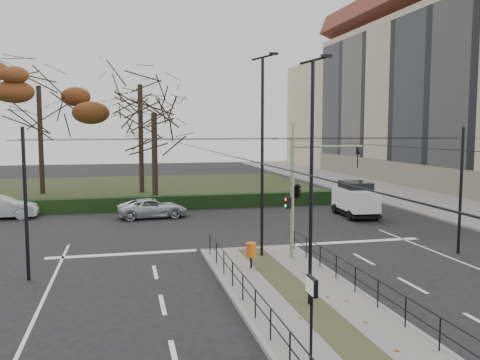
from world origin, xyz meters
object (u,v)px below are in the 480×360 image
object	(u,v)px
streetlamp_median_far	(263,154)
parked_car_second	(1,208)
rust_tree	(38,86)
bare_tree_near	(154,120)
white_van	(355,198)
litter_bin	(251,250)
streetlamp_median_near	(312,180)
info_panel	(311,296)
bare_tree_center	(140,92)
traffic_light	(299,188)
parked_car_fourth	(153,208)

from	to	relation	value
streetlamp_median_far	parked_car_second	world-z (taller)	streetlamp_median_far
rust_tree	bare_tree_near	bearing A→B (deg)	-43.83
white_van	bare_tree_near	distance (m)	16.01
litter_bin	streetlamp_median_near	distance (m)	5.85
streetlamp_median_far	white_van	xyz separation A→B (m)	(9.14, 9.45, -3.55)
info_panel	parked_car_second	world-z (taller)	info_panel
bare_tree_center	traffic_light	bearing A→B (deg)	-76.94
streetlamp_median_near	parked_car_fourth	size ratio (longest dim) A/B	1.77
info_panel	streetlamp_median_far	distance (m)	11.21
info_panel	bare_tree_near	bearing A→B (deg)	94.16
traffic_light	rust_tree	xyz separation A→B (m)	(-14.78, 27.03, 6.42)
streetlamp_median_near	parked_car_second	world-z (taller)	streetlamp_median_near
rust_tree	parked_car_fourth	bearing A→B (deg)	-57.84
parked_car_fourth	bare_tree_center	size ratio (longest dim) A/B	0.35
rust_tree	bare_tree_center	xyz separation A→B (m)	(8.78, -1.15, -0.51)
parked_car_second	traffic_light	bearing A→B (deg)	-133.70
streetlamp_median_near	white_van	xyz separation A→B (m)	(9.34, 16.09, -3.03)
traffic_light	info_panel	xyz separation A→B (m)	(-3.24, -10.04, -1.41)
parked_car_second	streetlamp_median_far	bearing A→B (deg)	-135.33
bare_tree_near	traffic_light	bearing A→B (deg)	-73.59
streetlamp_median_near	parked_car_second	size ratio (longest dim) A/B	1.78
streetlamp_median_far	white_van	bearing A→B (deg)	45.95
streetlamp_median_far	rust_tree	world-z (taller)	rust_tree
streetlamp_median_far	parked_car_second	xyz separation A→B (m)	(-14.02, 13.81, -4.03)
info_panel	streetlamp_median_near	world-z (taller)	streetlamp_median_near
litter_bin	streetlamp_median_far	distance (m)	4.45
traffic_light	streetlamp_median_far	distance (m)	2.23
parked_car_second	bare_tree_center	size ratio (longest dim) A/B	0.35
litter_bin	streetlamp_median_far	bearing A→B (deg)	62.25
streetlamp_median_near	rust_tree	world-z (taller)	rust_tree
parked_car_second	bare_tree_near	world-z (taller)	bare_tree_near
litter_bin	info_panel	distance (m)	8.84
litter_bin	streetlamp_median_near	bearing A→B (deg)	-80.23
rust_tree	parked_car_second	bearing A→B (deg)	-93.41
info_panel	streetlamp_median_near	bearing A→B (deg)	69.30
white_van	rust_tree	world-z (taller)	rust_tree
traffic_light	streetlamp_median_far	world-z (taller)	streetlamp_median_far
parked_car_fourth	rust_tree	xyz separation A→B (m)	(-9.00, 14.32, 9.07)
streetlamp_median_near	info_panel	bearing A→B (deg)	-110.70
streetlamp_median_far	bare_tree_near	xyz separation A→B (m)	(-3.76, 17.26, 1.83)
traffic_light	parked_car_second	xyz separation A→B (m)	(-15.53, 14.45, -2.53)
streetlamp_median_near	parked_car_fourth	distance (m)	19.48
parked_car_second	bare_tree_near	xyz separation A→B (m)	(10.26, 3.45, 5.86)
white_van	litter_bin	bearing A→B (deg)	-131.76
bare_tree_near	streetlamp_median_near	bearing A→B (deg)	-81.53
rust_tree	traffic_light	bearing A→B (deg)	-61.33
streetlamp_median_near	streetlamp_median_far	size ratio (longest dim) A/B	0.89
white_van	rust_tree	bearing A→B (deg)	142.91
white_van	info_panel	bearing A→B (deg)	-118.37
traffic_light	parked_car_fourth	world-z (taller)	traffic_light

